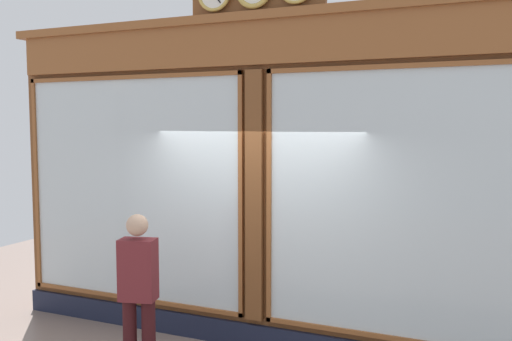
# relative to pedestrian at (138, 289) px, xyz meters

# --- Properties ---
(shop_facade) EXTENTS (6.86, 0.42, 4.35)m
(shop_facade) POSITION_rel_pedestrian_xyz_m (-0.77, -1.31, 0.99)
(shop_facade) COLOR brown
(shop_facade) RESTS_ON ground_plane
(pedestrian) EXTENTS (0.40, 0.30, 1.69)m
(pedestrian) POSITION_rel_pedestrian_xyz_m (0.00, 0.00, 0.00)
(pedestrian) COLOR #3A1316
(pedestrian) RESTS_ON ground_plane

